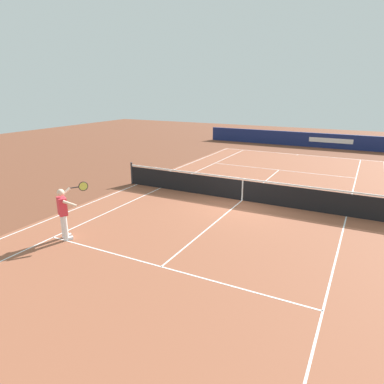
{
  "coord_description": "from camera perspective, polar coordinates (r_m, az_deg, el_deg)",
  "views": [
    {
      "loc": [
        13.27,
        4.53,
        4.59
      ],
      "look_at": [
        2.52,
        -1.1,
        0.9
      ],
      "focal_mm": 31.98,
      "sensor_mm": 36.0,
      "label": 1
    }
  ],
  "objects": [
    {
      "name": "tennis_net",
      "position": [
        14.61,
        8.43,
        0.44
      ],
      "size": [
        0.1,
        11.7,
        1.08
      ],
      "color": "#2D2D33",
      "rests_on": "ground_plane"
    },
    {
      "name": "tennis_player_near",
      "position": [
        11.37,
        -20.6,
        -2.99
      ],
      "size": [
        1.19,
        0.75,
        1.7
      ],
      "color": "white",
      "rests_on": "ground_plane"
    },
    {
      "name": "court_line_markings",
      "position": [
        14.75,
        8.35,
        -1.38
      ],
      "size": [
        23.85,
        11.05,
        0.01
      ],
      "color": "white",
      "rests_on": "ground_plane"
    },
    {
      "name": "court_slab",
      "position": [
        14.75,
        8.34,
        -1.39
      ],
      "size": [
        24.2,
        11.4,
        0.0
      ],
      "primitive_type": "cube",
      "color": "#935138",
      "rests_on": "ground_plane"
    },
    {
      "name": "stadium_barrier",
      "position": [
        29.79,
        18.83,
        8.28
      ],
      "size": [
        0.26,
        17.0,
        1.14
      ],
      "color": "navy",
      "rests_on": "ground_plane"
    },
    {
      "name": "tennis_ball",
      "position": [
        16.5,
        -4.56,
        0.83
      ],
      "size": [
        0.07,
        0.07,
        0.07
      ],
      "primitive_type": "sphere",
      "color": "#CCE01E",
      "rests_on": "ground_plane"
    },
    {
      "name": "ground_plane",
      "position": [
        14.75,
        8.34,
        -1.4
      ],
      "size": [
        60.0,
        60.0,
        0.0
      ],
      "primitive_type": "plane",
      "color": "brown"
    }
  ]
}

